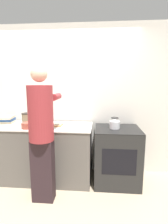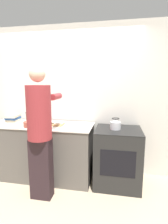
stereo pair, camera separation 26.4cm
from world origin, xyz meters
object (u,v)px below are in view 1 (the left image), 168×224
object	(u,v)px
oven	(117,155)
knife	(54,124)
bowl_prep	(27,126)
person	(42,130)
kettle	(115,124)
canister_jar	(27,118)
cutting_board	(52,125)

from	to	relation	value
oven	knife	size ratio (longest dim) A/B	3.76
bowl_prep	person	bearing A→B (deg)	-44.75
knife	kettle	size ratio (longest dim) A/B	1.39
oven	knife	bearing A→B (deg)	179.30
bowl_prep	oven	bearing A→B (deg)	8.07
person	kettle	size ratio (longest dim) A/B	10.55
kettle	person	bearing A→B (deg)	-151.96
oven	canister_jar	world-z (taller)	canister_jar
cutting_board	canister_jar	size ratio (longest dim) A/B	1.76
cutting_board	canister_jar	distance (m)	0.49
oven	cutting_board	xyz separation A→B (m)	(-1.05, 0.00, 0.48)
knife	canister_jar	distance (m)	0.51
oven	person	size ratio (longest dim) A/B	0.49
oven	cutting_board	bearing A→B (deg)	179.92
person	oven	bearing A→B (deg)	26.96
kettle	canister_jar	bearing A→B (deg)	175.39
knife	bowl_prep	bearing A→B (deg)	-157.11
oven	person	distance (m)	1.30
cutting_board	bowl_prep	world-z (taller)	bowl_prep
cutting_board	kettle	size ratio (longest dim) A/B	1.83
oven	canister_jar	size ratio (longest dim) A/B	5.02
cutting_board	bowl_prep	bearing A→B (deg)	-149.73
knife	canister_jar	bearing A→B (deg)	160.35
person	cutting_board	distance (m)	0.54
oven	cutting_board	world-z (taller)	cutting_board
person	bowl_prep	size ratio (longest dim) A/B	10.50
bowl_prep	canister_jar	bearing A→B (deg)	113.15
canister_jar	oven	bearing A→B (deg)	-4.44
person	kettle	world-z (taller)	person
oven	kettle	distance (m)	0.53
oven	bowl_prep	xyz separation A→B (m)	(-1.39, -0.20, 0.52)
kettle	bowl_prep	distance (m)	1.35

